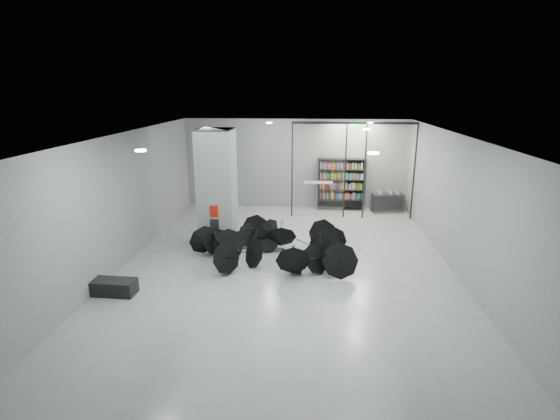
# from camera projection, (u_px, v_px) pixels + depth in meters

# --- Properties ---
(room) EXTENTS (14.00, 14.02, 4.01)m
(room) POSITION_uv_depth(u_px,v_px,m) (286.00, 176.00, 12.19)
(room) COLOR gray
(room) RESTS_ON ground
(column) EXTENTS (1.20, 1.20, 4.00)m
(column) POSITION_uv_depth(u_px,v_px,m) (217.00, 188.00, 14.52)
(column) COLOR slate
(column) RESTS_ON ground
(fire_cabinet) EXTENTS (0.28, 0.04, 0.38)m
(fire_cabinet) POSITION_uv_depth(u_px,v_px,m) (214.00, 211.00, 14.10)
(fire_cabinet) COLOR #A50A07
(fire_cabinet) RESTS_ON column
(info_panel) EXTENTS (0.30, 0.03, 0.42)m
(info_panel) POSITION_uv_depth(u_px,v_px,m) (214.00, 225.00, 14.24)
(info_panel) COLOR black
(info_panel) RESTS_ON column
(exit_sign) EXTENTS (0.30, 0.06, 0.15)m
(exit_sign) POSITION_uv_depth(u_px,v_px,m) (355.00, 127.00, 16.82)
(exit_sign) COLOR #0CE533
(exit_sign) RESTS_ON room
(glass_partition) EXTENTS (5.06, 0.08, 4.00)m
(glass_partition) POSITION_uv_depth(u_px,v_px,m) (352.00, 167.00, 17.47)
(glass_partition) COLOR silver
(glass_partition) RESTS_ON ground
(bench) EXTENTS (1.27, 0.58, 0.40)m
(bench) POSITION_uv_depth(u_px,v_px,m) (112.00, 287.00, 11.25)
(bench) COLOR black
(bench) RESTS_ON ground
(bookshelf) EXTENTS (2.11, 0.46, 2.32)m
(bookshelf) POSITION_uv_depth(u_px,v_px,m) (342.00, 184.00, 18.97)
(bookshelf) COLOR black
(bookshelf) RESTS_ON ground
(shop_counter) EXTENTS (1.45, 0.81, 0.82)m
(shop_counter) POSITION_uv_depth(u_px,v_px,m) (387.00, 203.00, 18.77)
(shop_counter) COLOR black
(shop_counter) RESTS_ON ground
(umbrella_cluster) EXTENTS (5.47, 3.94, 1.27)m
(umbrella_cluster) POSITION_uv_depth(u_px,v_px,m) (277.00, 250.00, 13.56)
(umbrella_cluster) COLOR black
(umbrella_cluster) RESTS_ON ground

